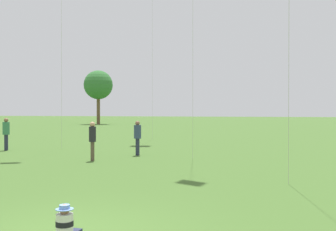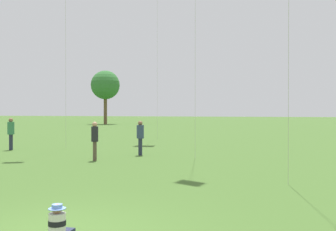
% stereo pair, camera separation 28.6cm
% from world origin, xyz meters
% --- Properties ---
extents(seated_toddler, '(0.38, 0.47, 0.59)m').
position_xyz_m(seated_toddler, '(0.07, -0.16, 0.25)').
color(seated_toddler, '#282D47').
rests_on(seated_toddler, ground).
extents(person_standing_0, '(0.44, 0.44, 1.73)m').
position_xyz_m(person_standing_0, '(-4.29, 9.55, 1.05)').
color(person_standing_0, brown).
rests_on(person_standing_0, ground).
extents(person_standing_3, '(0.44, 0.44, 1.72)m').
position_xyz_m(person_standing_3, '(-3.14, 12.16, 1.02)').
color(person_standing_3, '#282D42').
rests_on(person_standing_3, ground).
extents(person_standing_5, '(0.50, 0.50, 1.81)m').
position_xyz_m(person_standing_5, '(-11.06, 12.45, 1.08)').
color(person_standing_5, '#282D42').
rests_on(person_standing_5, ground).
extents(distant_tree_0, '(4.86, 4.86, 9.05)m').
position_xyz_m(distant_tree_0, '(-25.63, 54.14, 6.56)').
color(distant_tree_0, brown).
rests_on(distant_tree_0, ground).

